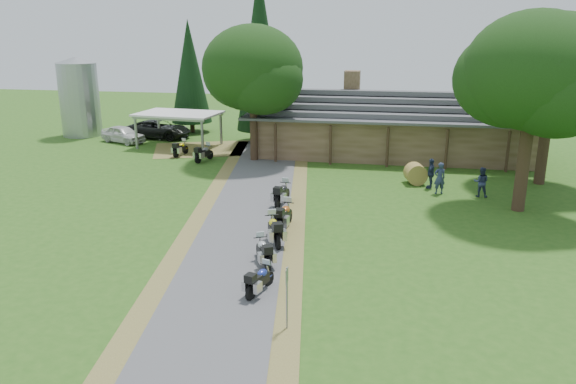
% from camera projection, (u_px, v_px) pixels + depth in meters
% --- Properties ---
extents(ground, '(120.00, 120.00, 0.00)m').
position_uv_depth(ground, '(226.00, 277.00, 22.22)').
color(ground, '#2C5919').
rests_on(ground, ground).
extents(driveway, '(51.95, 51.95, 0.00)m').
position_uv_depth(driveway, '(240.00, 240.00, 26.08)').
color(driveway, '#4C4B4E').
rests_on(driveway, ground).
extents(lodge, '(21.40, 9.40, 4.90)m').
position_uv_depth(lodge, '(389.00, 122.00, 43.11)').
color(lodge, brown).
rests_on(lodge, ground).
extents(silo, '(3.63, 3.63, 6.97)m').
position_uv_depth(silo, '(79.00, 97.00, 49.97)').
color(silo, gray).
rests_on(silo, ground).
extents(carport, '(6.87, 4.96, 2.79)m').
position_uv_depth(carport, '(179.00, 130.00, 45.82)').
color(carport, silver).
rests_on(carport, ground).
extents(car_white_sedan, '(4.28, 5.88, 1.81)m').
position_uv_depth(car_white_sedan, '(123.00, 132.00, 47.53)').
color(car_white_sedan, silver).
rests_on(car_white_sedan, ground).
extents(car_dark_suv, '(3.08, 6.37, 2.37)m').
position_uv_depth(car_dark_suv, '(158.00, 125.00, 49.37)').
color(car_dark_suv, black).
rests_on(car_dark_suv, ground).
extents(motorcycle_row_a, '(1.02, 1.76, 1.15)m').
position_uv_depth(motorcycle_row_a, '(260.00, 279.00, 20.74)').
color(motorcycle_row_a, '#223196').
rests_on(motorcycle_row_a, ground).
extents(motorcycle_row_b, '(1.34, 1.87, 1.23)m').
position_uv_depth(motorcycle_row_b, '(263.00, 250.00, 23.24)').
color(motorcycle_row_b, '#B7BABF').
rests_on(motorcycle_row_b, ground).
extents(motorcycle_row_c, '(1.41, 2.15, 1.40)m').
position_uv_depth(motorcycle_row_c, '(274.00, 228.00, 25.52)').
color(motorcycle_row_c, yellow).
rests_on(motorcycle_row_c, ground).
extents(motorcycle_row_d, '(0.88, 2.13, 1.42)m').
position_uv_depth(motorcycle_row_d, '(284.00, 215.00, 27.34)').
color(motorcycle_row_d, '#B85A1F').
rests_on(motorcycle_row_d, ground).
extents(motorcycle_row_e, '(0.90, 2.06, 1.37)m').
position_uv_depth(motorcycle_row_e, '(282.00, 193.00, 31.05)').
color(motorcycle_row_e, black).
rests_on(motorcycle_row_e, ground).
extents(motorcycle_carport_a, '(0.89, 1.89, 1.24)m').
position_uv_depth(motorcycle_carport_a, '(181.00, 148.00, 42.78)').
color(motorcycle_carport_a, yellow).
rests_on(motorcycle_carport_a, ground).
extents(motorcycle_carport_b, '(1.15, 2.01, 1.30)m').
position_uv_depth(motorcycle_carport_b, '(204.00, 152.00, 41.04)').
color(motorcycle_carport_b, slate).
rests_on(motorcycle_carport_b, ground).
extents(person_a, '(0.74, 0.63, 2.23)m').
position_uv_depth(person_a, '(440.00, 175.00, 32.93)').
color(person_a, navy).
rests_on(person_a, ground).
extents(person_b, '(0.63, 0.48, 2.06)m').
position_uv_depth(person_b, '(481.00, 180.00, 32.38)').
color(person_b, navy).
rests_on(person_b, ground).
extents(person_c, '(0.56, 0.70, 2.17)m').
position_uv_depth(person_c, '(431.00, 171.00, 34.11)').
color(person_c, navy).
rests_on(person_c, ground).
extents(hay_bale, '(1.51, 1.43, 1.29)m').
position_uv_depth(hay_bale, '(416.00, 174.00, 35.17)').
color(hay_bale, olive).
rests_on(hay_bale, ground).
extents(sign_post, '(0.39, 0.07, 2.17)m').
position_uv_depth(sign_post, '(287.00, 299.00, 18.12)').
color(sign_post, gray).
rests_on(sign_post, ground).
extents(oak_lodge_left, '(7.19, 7.19, 10.78)m').
position_uv_depth(oak_lodge_left, '(253.00, 87.00, 40.04)').
color(oak_lodge_left, black).
rests_on(oak_lodge_left, ground).
extents(oak_lodge_right, '(6.94, 6.94, 12.07)m').
position_uv_depth(oak_lodge_right, '(551.00, 87.00, 33.66)').
color(oak_lodge_right, black).
rests_on(oak_lodge_right, ground).
extents(oak_driveway, '(7.12, 7.12, 11.91)m').
position_uv_depth(oak_driveway, '(531.00, 99.00, 28.58)').
color(oak_driveway, black).
rests_on(oak_driveway, ground).
extents(cedar_near, '(4.07, 4.07, 14.27)m').
position_uv_depth(cedar_near, '(260.00, 56.00, 46.17)').
color(cedar_near, black).
rests_on(cedar_near, ground).
extents(cedar_far, '(3.68, 3.68, 10.19)m').
position_uv_depth(cedar_far, '(190.00, 77.00, 51.05)').
color(cedar_far, black).
rests_on(cedar_far, ground).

